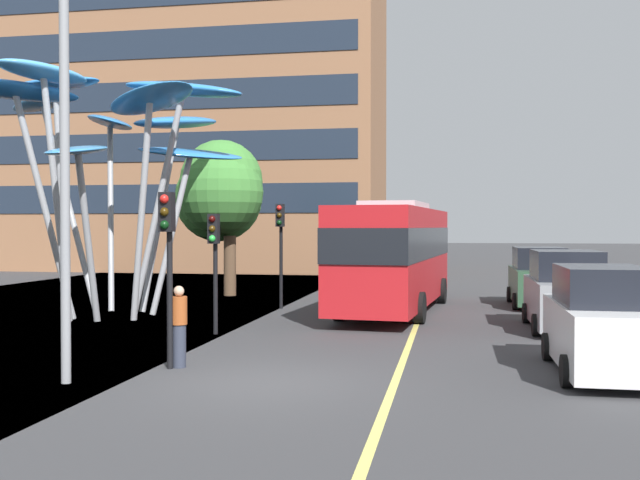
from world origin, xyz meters
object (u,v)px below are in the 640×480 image
Objects in this scene: traffic_light_island_mid at (280,233)px; pedestrian at (179,326)px; car_parked_near at (602,324)px; traffic_light_kerb_far at (214,247)px; red_bus at (395,252)px; car_parked_mid at (566,293)px; leaf_sculpture at (110,124)px; street_lamp at (80,99)px; traffic_light_kerb_near at (168,241)px; car_parked_far at (539,279)px.

traffic_light_island_mid reaches higher than pedestrian.
traffic_light_island_mid is 13.54m from car_parked_near.
red_bus is at bearing 54.82° from traffic_light_kerb_far.
car_parked_near is 8.51m from pedestrian.
car_parked_mid is 11.26m from pedestrian.
street_lamp is at bearing -66.53° from leaf_sculpture.
traffic_light_island_mid is at bearing 91.57° from traffic_light_kerb_near.
street_lamp is at bearing -110.96° from red_bus.
car_parked_far is (9.41, 8.84, -1.36)m from traffic_light_kerb_far.
red_bus is at bearing -152.42° from car_parked_far.
car_parked_mid is (8.83, 7.42, -1.57)m from traffic_light_kerb_near.
traffic_light_island_mid is at bearing -164.68° from car_parked_far.
car_parked_far is at bearing 89.13° from car_parked_near.
car_parked_far is at bearing 90.42° from car_parked_mid.
traffic_light_island_mid is at bearing 131.50° from car_parked_near.
traffic_light_island_mid is 10.00m from car_parked_mid.
car_parked_near is (9.22, -3.72, -1.37)m from traffic_light_kerb_far.
street_lamp reaches higher than red_bus.
car_parked_near is 10.88m from street_lamp.
street_lamp reaches higher than traffic_light_kerb_near.
red_bus is 7.59m from traffic_light_kerb_far.
traffic_light_kerb_far is 4.83m from pedestrian.
traffic_light_kerb_far is at bearing -125.18° from red_bus.
leaf_sculpture is 2.23× the size of car_parked_far.
traffic_light_kerb_near is 0.97× the size of traffic_light_island_mid.
red_bus is at bearing 71.35° from pedestrian.
traffic_light_kerb_near is 4.85m from traffic_light_kerb_far.
traffic_light_kerb_near is (-3.75, -11.00, 0.57)m from red_bus.
car_parked_mid is at bearing 87.87° from car_parked_near.
car_parked_near is at bearing -90.87° from car_parked_far.
traffic_light_kerb_near is 1.79m from pedestrian.
street_lamp is (-0.76, -12.70, 2.57)m from traffic_light_island_mid.
car_parked_far is (-0.05, 6.22, -0.03)m from car_parked_mid.
traffic_light_kerb_near is 0.82× the size of car_parked_mid.
car_parked_near is at bearing -48.50° from traffic_light_island_mid.
street_lamp is 4.92m from pedestrian.
street_lamp is (-9.90, -8.98, 4.22)m from car_parked_mid.
leaf_sculpture is 15.22m from car_parked_mid.
traffic_light_kerb_near is at bearing -57.39° from leaf_sculpture.
car_parked_mid is 2.60× the size of pedestrian.
street_lamp is (-0.44, -6.36, 2.89)m from traffic_light_kerb_far.
leaf_sculpture is 6.80m from traffic_light_island_mid.
leaf_sculpture is at bearing -164.52° from red_bus.
car_parked_near is 2.62× the size of pedestrian.
leaf_sculpture reaches higher than car_parked_near.
leaf_sculpture is at bearing 175.80° from car_parked_mid.
car_parked_mid reaches higher than car_parked_near.
red_bus is at bearing 69.04° from street_lamp.
street_lamp is at bearing -164.70° from car_parked_near.
car_parked_mid reaches higher than car_parked_far.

